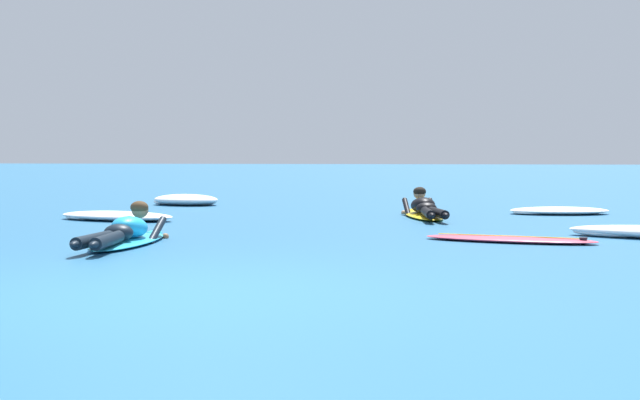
{
  "coord_description": "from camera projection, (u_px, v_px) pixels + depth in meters",
  "views": [
    {
      "loc": [
        2.07,
        -6.49,
        1.1
      ],
      "look_at": [
        0.46,
        5.6,
        0.42
      ],
      "focal_mm": 48.97,
      "sensor_mm": 36.0,
      "label": 1
    }
  ],
  "objects": [
    {
      "name": "drifting_surfboard",
      "position": [
        511.0,
        239.0,
        10.58
      ],
      "size": [
        2.15,
        1.03,
        0.16
      ],
      "color": "#E54C66",
      "rests_on": "ground"
    },
    {
      "name": "ground_plane",
      "position": [
        327.0,
        209.0,
        16.65
      ],
      "size": [
        120.0,
        120.0,
        0.0
      ],
      "primitive_type": "plane",
      "color": "#235B84"
    },
    {
      "name": "surfer_near",
      "position": [
        126.0,
        234.0,
        10.2
      ],
      "size": [
        0.59,
        2.53,
        0.54
      ],
      "color": "#2DB2D1",
      "rests_on": "ground"
    },
    {
      "name": "surfer_far",
      "position": [
        424.0,
        210.0,
        14.44
      ],
      "size": [
        0.92,
        2.68,
        0.55
      ],
      "color": "yellow",
      "rests_on": "ground"
    },
    {
      "name": "whitewater_front",
      "position": [
        559.0,
        211.0,
        15.29
      ],
      "size": [
        1.82,
        1.13,
        0.13
      ],
      "color": "white",
      "rests_on": "ground"
    },
    {
      "name": "whitewater_far_band",
      "position": [
        117.0,
        216.0,
        13.91
      ],
      "size": [
        2.17,
        1.31,
        0.15
      ],
      "color": "white",
      "rests_on": "ground"
    },
    {
      "name": "whitewater_mid_left",
      "position": [
        186.0,
        200.0,
        17.87
      ],
      "size": [
        1.69,
        1.43,
        0.22
      ],
      "color": "white",
      "rests_on": "ground"
    }
  ]
}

